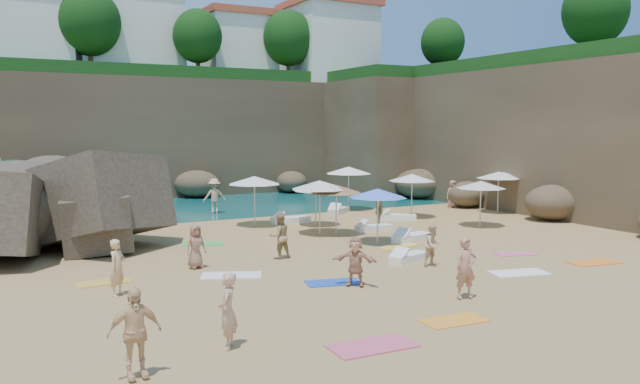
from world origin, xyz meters
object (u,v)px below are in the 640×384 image
parasol_1 (412,178)px  flag_pole (5,190)px  lounger_0 (374,228)px  rock_outcrop (33,250)px  person_stand_2 (214,196)px  parasol_2 (349,170)px  parasol_0 (254,180)px  person_stand_1 (280,236)px  person_stand_4 (453,194)px  person_stand_0 (118,268)px  person_stand_3 (379,211)px  person_stand_5 (115,209)px  person_stand_6 (228,311)px

parasol_1 → flag_pole: bearing=176.9°
parasol_1 → lounger_0: (-4.01, -2.53, -1.98)m
rock_outcrop → person_stand_2: person_stand_2 is taller
parasol_2 → lounger_0: parasol_2 is taller
parasol_0 → person_stand_1: 7.69m
person_stand_4 → parasol_0: bearing=-158.8°
person_stand_0 → person_stand_3: (12.99, 6.25, 0.03)m
parasol_0 → person_stand_5: size_ratio=1.41×
person_stand_6 → parasol_1: bearing=161.6°
rock_outcrop → person_stand_3: bearing=-8.3°
person_stand_3 → parasol_0: bearing=95.2°
rock_outcrop → person_stand_1: 9.89m
parasol_1 → person_stand_0: bearing=-153.0°
lounger_0 → person_stand_1: size_ratio=1.03×
flag_pole → person_stand_0: 9.82m
person_stand_1 → parasol_2: bearing=-133.1°
rock_outcrop → person_stand_2: 11.46m
person_stand_2 → person_stand_5: bearing=31.3°
flag_pole → person_stand_1: bearing=-39.0°
parasol_1 → person_stand_3: (-3.43, -2.10, -1.27)m
flag_pole → person_stand_3: (15.52, -3.13, -1.43)m
person_stand_0 → flag_pole: bearing=59.2°
parasol_2 → person_stand_6: bearing=-127.4°
rock_outcrop → parasol_1: parasol_1 is taller
rock_outcrop → flag_pole: flag_pole is taller
parasol_1 → person_stand_3: parasol_1 is taller
parasol_0 → parasol_1: bearing=-9.0°
person_stand_2 → person_stand_4: person_stand_2 is taller
lounger_0 → person_stand_6: (-11.11, -11.31, 0.70)m
parasol_2 → person_stand_6: size_ratio=1.57×
person_stand_5 → person_stand_6: (-0.80, -17.70, -0.07)m
lounger_0 → person_stand_5: person_stand_5 is taller
lounger_0 → person_stand_0: size_ratio=1.05×
person_stand_0 → person_stand_2: size_ratio=0.84×
person_stand_0 → person_stand_2: (7.81, 14.74, 0.15)m
rock_outcrop → person_stand_1: size_ratio=5.33×
person_stand_1 → person_stand_4: person_stand_1 is taller
person_stand_4 → person_stand_6: (-19.73, -16.04, 0.03)m
person_stand_0 → parasol_0: bearing=4.1°
person_stand_6 → parasol_0: bearing=-175.0°
person_stand_0 → person_stand_4: person_stand_0 is taller
parasol_0 → parasol_1: size_ratio=1.05×
flag_pole → rock_outcrop: bearing=-49.0°
person_stand_6 → person_stand_5: bearing=-153.4°
person_stand_1 → person_stand_5: (-4.01, 9.84, 0.08)m
person_stand_0 → person_stand_6: size_ratio=0.97×
parasol_2 → rock_outcrop: bearing=-166.2°
person_stand_4 → person_stand_6: person_stand_6 is taller
person_stand_4 → person_stand_5: bearing=-167.7°
parasol_2 → flag_pole: bearing=-169.9°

